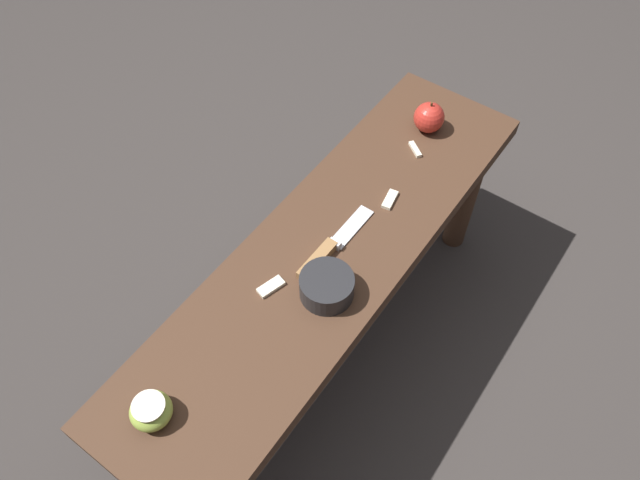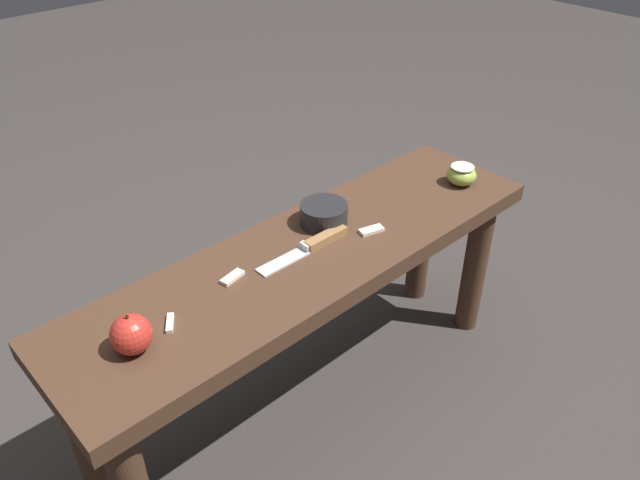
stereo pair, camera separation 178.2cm
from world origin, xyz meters
name	(u,v)px [view 2 (the right image)]	position (x,y,z in m)	size (l,w,h in m)	color
ground_plane	(312,397)	(0.00, 0.00, 0.00)	(8.00, 8.00, 0.00)	#383330
wooden_bench	(311,284)	(0.00, 0.00, 0.36)	(1.12, 0.31, 0.45)	#472D1E
knife	(314,243)	(-0.02, 0.00, 0.46)	(0.22, 0.03, 0.02)	silver
apple_whole	(131,334)	(0.41, 0.01, 0.48)	(0.07, 0.07, 0.08)	red
apple_cut	(462,175)	(-0.46, 0.04, 0.47)	(0.07, 0.07, 0.05)	#9EB747
apple_slice_near_knife	(371,230)	(-0.14, 0.04, 0.45)	(0.06, 0.04, 0.01)	silver
apple_slice_center	(171,324)	(0.33, 0.00, 0.45)	(0.04, 0.05, 0.01)	silver
apple_slice_near_bowl	(232,277)	(0.18, -0.03, 0.45)	(0.05, 0.03, 0.01)	silver
bowl	(324,214)	(-0.09, -0.05, 0.47)	(0.10, 0.10, 0.05)	#232326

